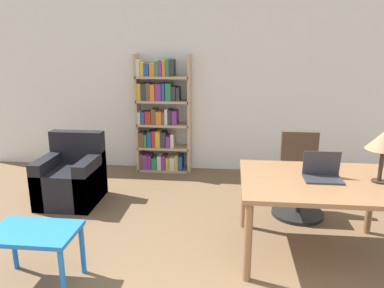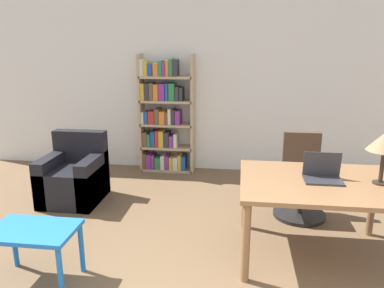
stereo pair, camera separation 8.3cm
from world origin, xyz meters
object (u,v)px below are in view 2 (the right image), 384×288
at_px(laptop, 323,174).
at_px(office_chair, 301,182).
at_px(side_table_blue, 33,237).
at_px(desk, 319,190).
at_px(armchair, 74,178).
at_px(bookshelf, 164,118).

xyz_separation_m(laptop, office_chair, (-0.04, 0.88, -0.40)).
relative_size(laptop, side_table_blue, 0.48).
relative_size(desk, armchair, 1.66).
distance_m(laptop, side_table_blue, 2.55).
relative_size(laptop, office_chair, 0.35).
xyz_separation_m(office_chair, bookshelf, (-1.89, 1.36, 0.45)).
height_order(laptop, side_table_blue, laptop).
relative_size(side_table_blue, armchair, 0.82).
bearing_deg(laptop, armchair, 161.79).
relative_size(desk, office_chair, 1.47).
bearing_deg(office_chair, armchair, 178.94).
bearing_deg(laptop, office_chair, 92.39).
height_order(armchair, bookshelf, bookshelf).
xyz_separation_m(side_table_blue, bookshelf, (0.48, 2.99, 0.43)).
bearing_deg(armchair, side_table_blue, -75.86).
distance_m(desk, laptop, 0.15).
xyz_separation_m(desk, laptop, (0.02, 0.03, 0.14)).
height_order(desk, armchair, armchair).
relative_size(desk, laptop, 4.27).
bearing_deg(office_chair, desk, -89.21).
relative_size(office_chair, armchair, 1.13).
distance_m(laptop, office_chair, 0.97).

